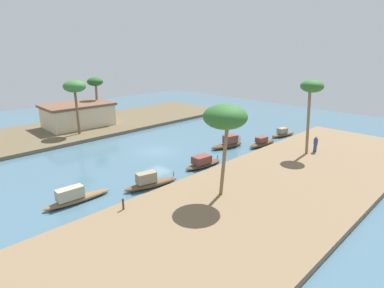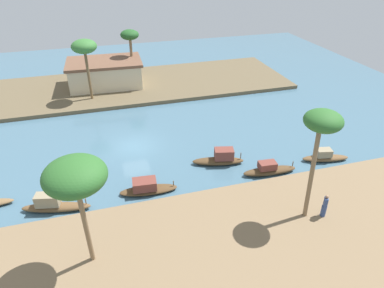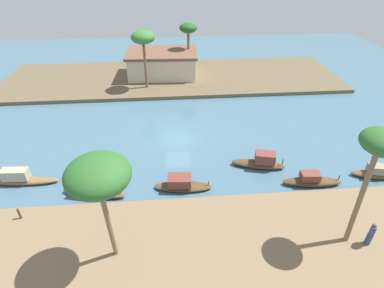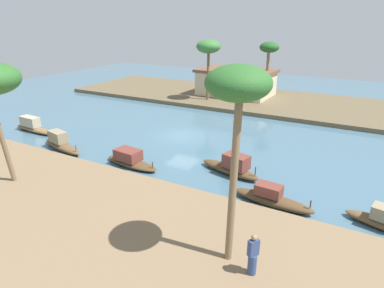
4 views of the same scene
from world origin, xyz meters
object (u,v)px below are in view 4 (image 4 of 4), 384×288
at_px(sampan_near_left_bank, 130,160).
at_px(riverside_building, 236,82).
at_px(sampan_midstream, 232,167).
at_px(palm_tree_right_tall, 208,48).
at_px(sampan_with_red_awning, 33,126).
at_px(sampan_foreground, 272,198).
at_px(sampan_with_tall_canopy, 61,143).
at_px(palm_tree_left_far, 238,92).
at_px(palm_tree_right_short, 269,50).
at_px(person_on_near_bank, 253,256).

distance_m(sampan_near_left_bank, riverside_building, 22.90).
bearing_deg(sampan_midstream, palm_tree_right_tall, 134.45).
distance_m(palm_tree_right_tall, riverside_building, 6.23).
height_order(sampan_with_red_awning, riverside_building, riverside_building).
height_order(sampan_midstream, riverside_building, riverside_building).
bearing_deg(palm_tree_right_tall, sampan_with_red_awning, -117.66).
bearing_deg(sampan_foreground, sampan_with_tall_canopy, -176.26).
height_order(sampan_with_tall_canopy, riverside_building, riverside_building).
xyz_separation_m(palm_tree_left_far, riverside_building, (-11.07, 28.56, -5.15)).
bearing_deg(sampan_midstream, sampan_near_left_bank, -148.59).
bearing_deg(sampan_with_tall_canopy, sampan_near_left_bank, 14.12).
height_order(sampan_with_tall_canopy, palm_tree_left_far, palm_tree_left_far).
distance_m(palm_tree_right_short, riverside_building, 5.48).
xyz_separation_m(sampan_foreground, sampan_with_red_awning, (-22.24, 2.05, 0.08)).
distance_m(sampan_foreground, sampan_with_tall_canopy, 16.60).
distance_m(sampan_near_left_bank, sampan_midstream, 6.96).
xyz_separation_m(sampan_foreground, sampan_with_tall_canopy, (-16.60, 0.22, 0.09)).
bearing_deg(sampan_foreground, palm_tree_right_short, 112.13).
distance_m(palm_tree_right_tall, palm_tree_right_short, 7.51).
xyz_separation_m(person_on_near_bank, riverside_building, (-12.19, 29.12, 0.83)).
xyz_separation_m(sampan_near_left_bank, sampan_with_tall_canopy, (-6.63, -0.15, 0.05)).
bearing_deg(palm_tree_right_tall, sampan_near_left_bank, -80.05).
xyz_separation_m(sampan_with_red_awning, person_on_near_bank, (23.15, -8.00, 0.73)).
bearing_deg(riverside_building, palm_tree_left_far, -66.30).
height_order(palm_tree_right_tall, palm_tree_right_short, palm_tree_right_tall).
relative_size(sampan_foreground, sampan_with_tall_canopy, 0.93).
bearing_deg(sampan_near_left_bank, sampan_foreground, 3.12).
bearing_deg(palm_tree_right_short, sampan_with_tall_canopy, -110.42).
xyz_separation_m(sampan_near_left_bank, palm_tree_right_short, (2.29, 23.81, 5.61)).
height_order(sampan_midstream, palm_tree_right_tall, palm_tree_right_tall).
distance_m(sampan_foreground, palm_tree_right_short, 25.99).
distance_m(sampan_with_tall_canopy, riverside_building, 23.61).
bearing_deg(palm_tree_left_far, person_on_near_bank, -26.41).
relative_size(sampan_with_tall_canopy, person_on_near_bank, 2.82).
bearing_deg(sampan_with_tall_canopy, person_on_near_bank, -6.56).
xyz_separation_m(person_on_near_bank, palm_tree_right_short, (-8.59, 30.12, 4.83)).
height_order(sampan_foreground, palm_tree_left_far, palm_tree_left_far).
xyz_separation_m(sampan_midstream, person_on_near_bank, (4.24, -8.43, 0.69)).
distance_m(person_on_near_bank, riverside_building, 31.58).
distance_m(sampan_with_red_awning, palm_tree_left_far, 24.20).
height_order(sampan_near_left_bank, sampan_with_tall_canopy, sampan_with_tall_canopy).
distance_m(sampan_with_red_awning, riverside_building, 23.85).
relative_size(sampan_near_left_bank, sampan_midstream, 0.98).
relative_size(palm_tree_left_far, riverside_building, 0.81).
height_order(sampan_with_tall_canopy, palm_tree_right_tall, palm_tree_right_tall).
relative_size(sampan_with_red_awning, sampan_midstream, 1.15).
distance_m(sampan_with_red_awning, sampan_midstream, 18.91).
xyz_separation_m(sampan_with_red_awning, palm_tree_left_far, (22.03, -7.44, 6.72)).
bearing_deg(sampan_midstream, palm_tree_left_far, -54.72).
bearing_deg(sampan_midstream, person_on_near_bank, -49.62).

